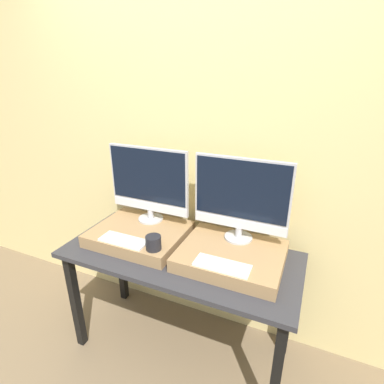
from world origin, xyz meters
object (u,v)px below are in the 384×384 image
(monitor_left, at_px, (149,182))
(keyboard_right, at_px, (222,265))
(keyboard_left, at_px, (124,240))
(mug, at_px, (153,243))
(monitor_right, at_px, (241,197))

(monitor_left, xyz_separation_m, keyboard_right, (0.62, -0.31, -0.26))
(keyboard_left, distance_m, mug, 0.21)
(mug, bearing_deg, keyboard_right, 0.00)
(keyboard_left, bearing_deg, mug, 0.00)
(mug, distance_m, keyboard_right, 0.41)
(mug, relative_size, monitor_right, 0.16)
(keyboard_left, xyz_separation_m, mug, (0.21, 0.00, 0.03))
(monitor_left, relative_size, keyboard_left, 1.91)
(keyboard_left, height_order, mug, mug)
(monitor_right, bearing_deg, keyboard_left, -153.24)
(keyboard_left, height_order, keyboard_right, same)
(monitor_left, height_order, keyboard_right, monitor_left)
(keyboard_left, relative_size, mug, 3.30)
(monitor_left, height_order, monitor_right, same)
(monitor_right, distance_m, keyboard_right, 0.41)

